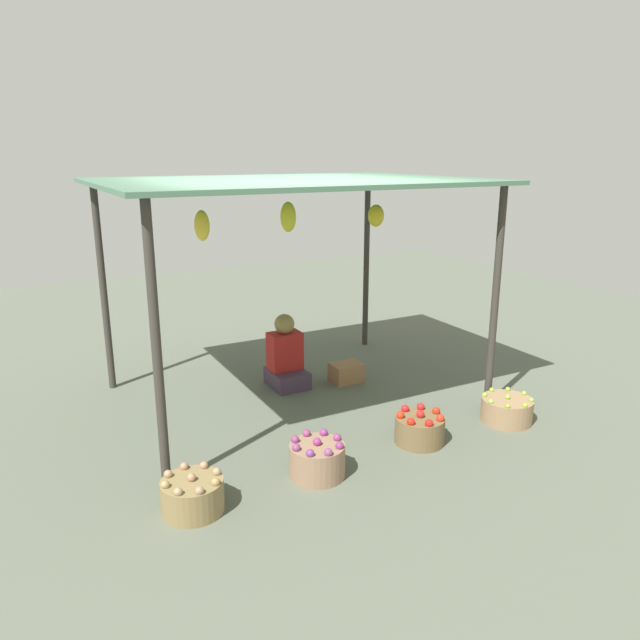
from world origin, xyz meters
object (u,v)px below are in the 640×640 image
at_px(vendor_person, 286,359).
at_px(basket_red_tomatoes, 420,429).
at_px(basket_limes, 507,410).
at_px(basket_purple_onions, 317,459).
at_px(basket_potatoes, 193,495).
at_px(wooden_crate_near_vendor, 346,372).

distance_m(vendor_person, basket_red_tomatoes, 1.79).
relative_size(basket_red_tomatoes, basket_limes, 0.91).
bearing_deg(basket_purple_onions, vendor_person, 72.13).
distance_m(basket_potatoes, basket_limes, 2.97).
relative_size(basket_potatoes, basket_limes, 0.93).
bearing_deg(wooden_crate_near_vendor, basket_purple_onions, -127.11).
distance_m(basket_potatoes, basket_red_tomatoes, 2.01).
bearing_deg(basket_purple_onions, basket_potatoes, -179.36).
bearing_deg(basket_potatoes, basket_purple_onions, 0.64).
height_order(vendor_person, basket_limes, vendor_person).
bearing_deg(wooden_crate_near_vendor, vendor_person, 161.53).
distance_m(basket_red_tomatoes, wooden_crate_near_vendor, 1.52).
bearing_deg(basket_red_tomatoes, wooden_crate_near_vendor, 83.52).
height_order(basket_purple_onions, basket_limes, basket_purple_onions).
relative_size(vendor_person, basket_purple_onions, 1.82).
bearing_deg(vendor_person, basket_limes, -51.09).
distance_m(basket_limes, wooden_crate_near_vendor, 1.74).
xyz_separation_m(basket_potatoes, basket_limes, (2.97, 0.05, -0.01)).
height_order(basket_potatoes, basket_red_tomatoes, basket_red_tomatoes).
height_order(basket_potatoes, basket_purple_onions, basket_purple_onions).
bearing_deg(basket_purple_onions, basket_limes, 1.02).
relative_size(vendor_person, basket_potatoes, 1.80).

